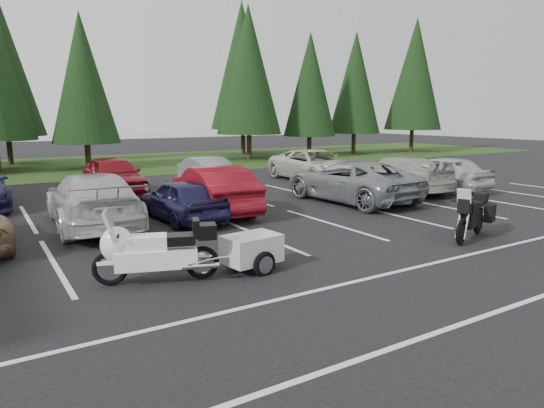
{
  "coord_description": "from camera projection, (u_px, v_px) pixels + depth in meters",
  "views": [
    {
      "loc": [
        -6.29,
        -10.71,
        3.4
      ],
      "look_at": [
        0.04,
        -0.5,
        1.18
      ],
      "focal_mm": 32.0,
      "sensor_mm": 36.0,
      "label": 1
    }
  ],
  "objects": [
    {
      "name": "grass_strip",
      "position": [
        82.0,
        166.0,
        32.89
      ],
      "size": [
        80.0,
        16.0,
        0.01
      ],
      "primitive_type": "cube",
      "color": "#1A3410",
      "rests_on": "ground"
    },
    {
      "name": "car_far_3",
      "position": [
        211.0,
        173.0,
        22.53
      ],
      "size": [
        1.69,
        4.43,
        1.44
      ],
      "primitive_type": "imported",
      "rotation": [
        0.0,
        0.0,
        0.04
      ],
      "color": "gray",
      "rests_on": "ground"
    },
    {
      "name": "lake_water",
      "position": [
        66.0,
        142.0,
        60.87
      ],
      "size": [
        70.0,
        50.0,
        0.02
      ],
      "primitive_type": "cube",
      "color": "slate",
      "rests_on": "ground"
    },
    {
      "name": "car_near_7",
      "position": [
        397.0,
        174.0,
        21.71
      ],
      "size": [
        2.5,
        5.58,
        1.59
      ],
      "primitive_type": "imported",
      "rotation": [
        0.0,
        0.0,
        3.09
      ],
      "color": "#ACA69E",
      "rests_on": "ground"
    },
    {
      "name": "adventure_motorcycle",
      "position": [
        471.0,
        212.0,
        13.32
      ],
      "size": [
        2.67,
        1.7,
        1.54
      ],
      "primitive_type": null,
      "rotation": [
        0.0,
        0.0,
        0.36
      ],
      "color": "black",
      "rests_on": "ground"
    },
    {
      "name": "car_near_4",
      "position": [
        182.0,
        200.0,
        15.66
      ],
      "size": [
        1.89,
        4.19,
        1.4
      ],
      "primitive_type": "imported",
      "rotation": [
        0.0,
        0.0,
        3.2
      ],
      "color": "#1C193E",
      "rests_on": "ground"
    },
    {
      "name": "car_near_5",
      "position": [
        213.0,
        189.0,
        17.0
      ],
      "size": [
        2.25,
        5.2,
        1.67
      ],
      "primitive_type": "imported",
      "rotation": [
        0.0,
        0.0,
        3.04
      ],
      "color": "maroon",
      "rests_on": "ground"
    },
    {
      "name": "ground",
      "position": [
        261.0,
        245.0,
        12.83
      ],
      "size": [
        120.0,
        120.0,
        0.0
      ],
      "primitive_type": "plane",
      "color": "black",
      "rests_on": "ground"
    },
    {
      "name": "conifer_8",
      "position": [
        355.0,
        83.0,
        42.52
      ],
      "size": [
        4.53,
        4.53,
        10.56
      ],
      "color": "#332316",
      "rests_on": "ground"
    },
    {
      "name": "touring_motorcycle",
      "position": [
        156.0,
        246.0,
        9.86
      ],
      "size": [
        2.95,
        1.75,
        1.56
      ],
      "primitive_type": null,
      "rotation": [
        0.0,
        0.0,
        -0.34
      ],
      "color": "white",
      "rests_on": "ground"
    },
    {
      "name": "conifer_9",
      "position": [
        415.0,
        74.0,
        44.38
      ],
      "size": [
        5.19,
        5.19,
        12.1
      ],
      "color": "#332316",
      "rests_on": "ground"
    },
    {
      "name": "car_near_8",
      "position": [
        442.0,
        173.0,
        22.24
      ],
      "size": [
        1.95,
        4.67,
        1.58
      ],
      "primitive_type": "imported",
      "rotation": [
        0.0,
        0.0,
        3.12
      ],
      "color": "silver",
      "rests_on": "ground"
    },
    {
      "name": "conifer_5",
      "position": [
        83.0,
        78.0,
        29.86
      ],
      "size": [
        4.14,
        4.14,
        9.63
      ],
      "color": "#332316",
      "rests_on": "ground"
    },
    {
      "name": "stall_markings",
      "position": [
        227.0,
        230.0,
        14.5
      ],
      "size": [
        32.0,
        16.0,
        0.01
      ],
      "primitive_type": "cube",
      "color": "silver",
      "rests_on": "ground"
    },
    {
      "name": "car_near_3",
      "position": [
        93.0,
        200.0,
        14.8
      ],
      "size": [
        2.65,
        5.89,
        1.67
      ],
      "primitive_type": "imported",
      "rotation": [
        0.0,
        0.0,
        3.09
      ],
      "color": "beige",
      "rests_on": "ground"
    },
    {
      "name": "conifer_back_c",
      "position": [
        242.0,
        66.0,
        41.13
      ],
      "size": [
        5.5,
        5.5,
        12.81
      ],
      "color": "#332316",
      "rests_on": "ground"
    },
    {
      "name": "conifer_7",
      "position": [
        310.0,
        85.0,
        39.07
      ],
      "size": [
        4.27,
        4.27,
        9.94
      ],
      "color": "#332316",
      "rests_on": "ground"
    },
    {
      "name": "conifer_back_b",
      "position": [
        1.0,
        64.0,
        32.51
      ],
      "size": [
        4.97,
        4.97,
        11.58
      ],
      "color": "#332316",
      "rests_on": "ground"
    },
    {
      "name": "car_far_2",
      "position": [
        114.0,
        176.0,
        20.74
      ],
      "size": [
        2.0,
        4.92,
        1.67
      ],
      "primitive_type": "imported",
      "rotation": [
        0.0,
        0.0,
        -0.01
      ],
      "color": "maroon",
      "rests_on": "ground"
    },
    {
      "name": "car_far_4",
      "position": [
        315.0,
        165.0,
        25.23
      ],
      "size": [
        2.84,
        5.92,
        1.63
      ],
      "primitive_type": "imported",
      "rotation": [
        0.0,
        0.0,
        -0.02
      ],
      "color": "beige",
      "rests_on": "ground"
    },
    {
      "name": "car_near_6",
      "position": [
        351.0,
        181.0,
        19.23
      ],
      "size": [
        3.03,
        6.03,
        1.64
      ],
      "primitive_type": "imported",
      "rotation": [
        0.0,
        0.0,
        3.19
      ],
      "color": "gray",
      "rests_on": "ground"
    },
    {
      "name": "conifer_6",
      "position": [
        249.0,
        70.0,
        36.3
      ],
      "size": [
        4.93,
        4.93,
        11.48
      ],
      "color": "#332316",
      "rests_on": "ground"
    },
    {
      "name": "cargo_trailer",
      "position": [
        252.0,
        252.0,
        10.71
      ],
      "size": [
        1.87,
        1.2,
        0.81
      ],
      "primitive_type": null,
      "rotation": [
        0.0,
        0.0,
        0.12
      ],
      "color": "silver",
      "rests_on": "ground"
    }
  ]
}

